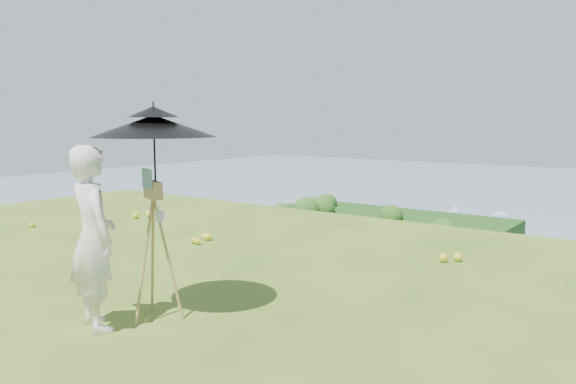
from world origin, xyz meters
The scene contains 8 objects.
ground centered at (0.00, 0.00, 0.00)m, with size 14.00×14.00×0.00m, color #3F5F1B.
peninsula centered at (-75.00, 155.00, -29.00)m, with size 90.00×60.00×12.00m, color #183B10, non-canonical shape.
slope_trees centered at (0.00, 35.00, -15.00)m, with size 110.00×50.00×6.00m, color #284E17, non-canonical shape.
wildflowers centered at (0.00, 0.25, 0.06)m, with size 10.00×10.50×0.12m, color yellow, non-canonical shape.
painter centered at (2.13, -0.46, 0.92)m, with size 0.67×0.44×1.85m, color white.
field_easel centered at (2.40, 0.08, 0.80)m, with size 0.61×0.61×1.59m, color #9B6E41, non-canonical shape.
sun_umbrella centered at (2.41, 0.11, 1.79)m, with size 1.27×1.27×0.96m, color black, non-canonical shape.
painter_cap centered at (2.13, -0.46, 1.80)m, with size 0.18×0.22×0.10m, color #D87684, non-canonical shape.
Camera 1 is at (6.92, -3.73, 2.09)m, focal length 35.00 mm.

